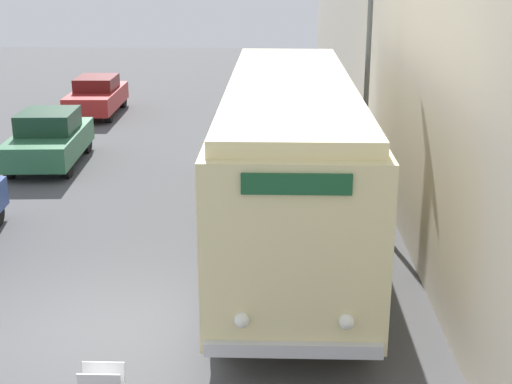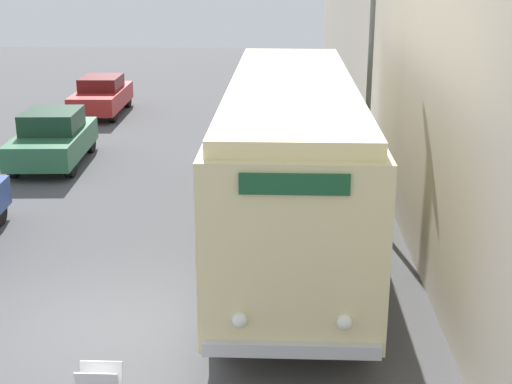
{
  "view_description": "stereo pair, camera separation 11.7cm",
  "coord_description": "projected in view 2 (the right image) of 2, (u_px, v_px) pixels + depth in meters",
  "views": [
    {
      "loc": [
        2.8,
        -10.28,
        5.75
      ],
      "look_at": [
        2.45,
        1.09,
        2.06
      ],
      "focal_mm": 50.0,
      "sensor_mm": 36.0,
      "label": 1
    },
    {
      "loc": [
        2.92,
        -10.28,
        5.75
      ],
      "look_at": [
        2.45,
        1.09,
        2.06
      ],
      "focal_mm": 50.0,
      "sensor_mm": 36.0,
      "label": 2
    }
  ],
  "objects": [
    {
      "name": "building_wall_right",
      "position": [
        384.0,
        53.0,
        19.92
      ],
      "size": [
        0.3,
        60.0,
        6.62
      ],
      "color": "beige",
      "rests_on": "ground_plane"
    },
    {
      "name": "ground_plane",
      "position": [
        104.0,
        330.0,
        11.66
      ],
      "size": [
        80.0,
        80.0,
        0.0
      ],
      "primitive_type": "plane",
      "color": "#4C4C4F"
    },
    {
      "name": "streetlamp",
      "position": [
        371.0,
        47.0,
        16.21
      ],
      "size": [
        0.36,
        0.36,
        5.91
      ],
      "color": "#595E60",
      "rests_on": "ground_plane"
    },
    {
      "name": "parked_car_far",
      "position": [
        102.0,
        95.0,
        27.9
      ],
      "size": [
        1.82,
        4.33,
        1.48
      ],
      "rotation": [
        0.0,
        0.0,
        0.03
      ],
      "color": "black",
      "rests_on": "ground_plane"
    },
    {
      "name": "vintage_bus",
      "position": [
        291.0,
        155.0,
        14.49
      ],
      "size": [
        2.59,
        10.84,
        3.53
      ],
      "color": "black",
      "rests_on": "ground_plane"
    },
    {
      "name": "parked_car_mid",
      "position": [
        53.0,
        138.0,
        20.99
      ],
      "size": [
        2.07,
        4.23,
        1.59
      ],
      "rotation": [
        0.0,
        0.0,
        0.06
      ],
      "color": "black",
      "rests_on": "ground_plane"
    }
  ]
}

